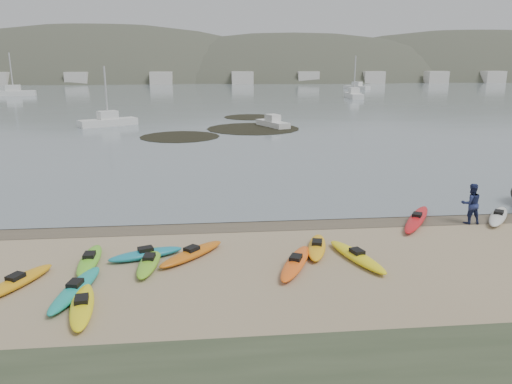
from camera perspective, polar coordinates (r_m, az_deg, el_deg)
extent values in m
plane|color=tan|center=(23.97, 0.00, -3.47)|extent=(600.00, 600.00, 0.00)
plane|color=brown|center=(23.68, 0.07, -3.69)|extent=(60.00, 60.00, 0.00)
plane|color=slate|center=(322.74, -5.50, 13.40)|extent=(1200.00, 1200.00, 0.00)
ellipsoid|color=orange|center=(19.16, -25.72, -9.29)|extent=(2.09, 3.24, 0.34)
ellipsoid|color=yellow|center=(19.84, 11.45, -7.23)|extent=(1.75, 3.70, 0.34)
ellipsoid|color=#FFB015|center=(20.52, 6.98, -6.28)|extent=(1.46, 3.06, 0.34)
ellipsoid|color=#FE5F16|center=(18.93, 4.55, -8.08)|extent=(2.08, 3.57, 0.34)
ellipsoid|color=#79C627|center=(19.36, -12.09, -7.84)|extent=(0.98, 3.12, 0.34)
ellipsoid|color=teal|center=(17.88, -19.92, -10.39)|extent=(1.39, 3.72, 0.34)
ellipsoid|color=red|center=(25.10, 17.89, -2.95)|extent=(3.14, 4.33, 0.34)
ellipsoid|color=#6AD029|center=(20.12, -18.47, -7.40)|extent=(0.75, 3.18, 0.34)
ellipsoid|color=silver|center=(27.00, 25.95, -2.52)|extent=(2.77, 3.29, 0.34)
ellipsoid|color=#D26712|center=(19.88, -7.35, -7.01)|extent=(2.81, 3.00, 0.34)
ellipsoid|color=teal|center=(20.13, -12.47, -6.96)|extent=(2.99, 1.70, 0.34)
ellipsoid|color=yellow|center=(16.71, -19.26, -12.15)|extent=(1.19, 3.33, 0.34)
imported|color=navy|center=(25.63, 23.36, -1.23)|extent=(0.99, 0.80, 1.95)
cylinder|color=black|center=(51.37, -8.69, 6.25)|extent=(8.04, 8.04, 0.04)
cylinder|color=black|center=(56.88, -0.34, 7.24)|extent=(10.49, 10.49, 0.04)
cylinder|color=black|center=(68.66, -0.56, 8.54)|extent=(7.37, 7.37, 0.04)
cube|color=silver|center=(61.90, -16.54, 7.66)|extent=(6.73, 5.09, 0.94)
cube|color=silver|center=(58.55, 1.92, 7.80)|extent=(3.51, 5.69, 0.77)
cube|color=silver|center=(106.15, 11.11, 10.78)|extent=(2.86, 8.37, 1.15)
cube|color=silver|center=(123.13, -25.96, 10.13)|extent=(9.26, 4.08, 1.25)
cube|color=silver|center=(139.74, 11.46, 11.65)|extent=(5.87, 7.51, 1.06)
ellipsoid|color=#384235|center=(223.26, -16.90, 7.60)|extent=(220.00, 120.00, 80.00)
ellipsoid|color=#384235|center=(217.09, 4.21, 8.73)|extent=(200.00, 110.00, 68.00)
ellipsoid|color=#384235|center=(255.20, 23.15, 8.09)|extent=(230.00, 130.00, 76.00)
cube|color=beige|center=(179.43, -27.14, 11.46)|extent=(7.00, 5.00, 4.00)
cube|color=beige|center=(172.37, -19.53, 12.14)|extent=(7.00, 5.00, 4.00)
cube|color=beige|center=(168.47, -11.39, 12.64)|extent=(7.00, 5.00, 4.00)
cube|color=beige|center=(167.94, -3.00, 12.90)|extent=(7.00, 5.00, 4.00)
cube|color=beige|center=(170.81, 5.27, 12.89)|extent=(7.00, 5.00, 4.00)
cube|color=beige|center=(176.92, 13.12, 12.64)|extent=(7.00, 5.00, 4.00)
cube|color=beige|center=(185.96, 20.30, 12.21)|extent=(7.00, 5.00, 4.00)
cube|color=beige|center=(197.51, 26.71, 11.67)|extent=(7.00, 5.00, 4.00)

